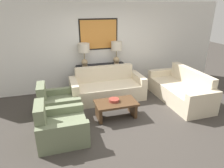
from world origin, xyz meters
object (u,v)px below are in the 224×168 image
table_lamp_right (116,49)px  table_lamp_left (84,51)px  console_table (101,77)px  decorative_bowl (114,100)px  armchair_near_camera (60,128)px  couch_by_side (180,90)px  coffee_table (116,106)px  armchair_near_back_wall (58,105)px  couch_by_back_wall (107,88)px

table_lamp_right → table_lamp_left: bearing=180.0°
table_lamp_right → console_table: bearing=180.0°
decorative_bowl → armchair_near_camera: 1.40m
couch_by_side → coffee_table: size_ratio=2.10×
armchair_near_back_wall → armchair_near_camera: size_ratio=1.00×
couch_by_back_wall → console_table: bearing=90.0°
decorative_bowl → armchair_near_back_wall: bearing=160.2°
table_lamp_right → decorative_bowl: size_ratio=2.75×
console_table → couch_by_back_wall: bearing=-90.0°
console_table → couch_by_back_wall: couch_by_back_wall is taller
armchair_near_camera → decorative_bowl: bearing=23.2°
armchair_near_back_wall → table_lamp_left: bearing=54.9°
table_lamp_right → armchair_near_back_wall: size_ratio=0.73×
table_lamp_right → armchair_near_camera: bearing=-129.7°
couch_by_side → armchair_near_back_wall: (-3.31, 0.16, -0.03)m
table_lamp_right → decorative_bowl: table_lamp_right is taller
coffee_table → decorative_bowl: bearing=131.0°
table_lamp_right → couch_by_side: 2.24m
coffee_table → armchair_near_back_wall: size_ratio=1.04×
couch_by_back_wall → coffee_table: (-0.08, -1.09, -0.01)m
console_table → armchair_near_camera: bearing=-121.4°
couch_by_side → console_table: bearing=143.1°
table_lamp_left → decorative_bowl: table_lamp_left is taller
console_table → armchair_near_camera: armchair_near_camera is taller
couch_by_back_wall → decorative_bowl: (-0.12, -1.04, 0.13)m
console_table → coffee_table: console_table is taller
couch_by_back_wall → couch_by_side: bearing=-21.1°
table_lamp_right → armchair_near_back_wall: table_lamp_right is taller
armchair_near_camera → table_lamp_right: bearing=50.3°
console_table → couch_by_side: size_ratio=0.73×
table_lamp_right → coffee_table: 2.12m
decorative_bowl → armchair_near_camera: size_ratio=0.26×
couch_by_side → decorative_bowl: couch_by_side is taller
coffee_table → armchair_near_camera: 1.41m
table_lamp_left → armchair_near_back_wall: table_lamp_left is taller
armchair_near_camera → coffee_table: bearing=21.0°
console_table → table_lamp_left: (-0.50, 0.00, 0.87)m
coffee_table → table_lamp_right: bearing=71.9°
table_lamp_right → couch_by_back_wall: table_lamp_right is taller
coffee_table → decorative_bowl: 0.16m
console_table → couch_by_side: couch_by_side is taller
table_lamp_left → table_lamp_right: 1.00m
decorative_bowl → armchair_near_back_wall: (-1.28, 0.46, -0.16)m
couch_by_back_wall → armchair_near_back_wall: size_ratio=2.18×
console_table → armchair_near_back_wall: (-1.40, -1.28, -0.13)m
console_table → table_lamp_right: 1.00m
couch_by_back_wall → table_lamp_left: bearing=125.7°
console_table → couch_by_back_wall: 0.70m
couch_by_side → coffee_table: (-2.00, -0.35, -0.01)m
console_table → decorative_bowl: 1.74m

